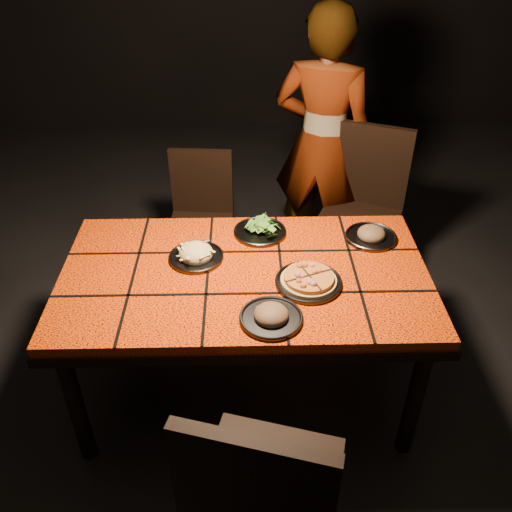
{
  "coord_description": "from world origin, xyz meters",
  "views": [
    {
      "loc": [
        0.01,
        -1.87,
        2.18
      ],
      "look_at": [
        0.05,
        0.02,
        0.82
      ],
      "focal_mm": 38.0,
      "sensor_mm": 36.0,
      "label": 1
    }
  ],
  "objects_px": {
    "chair_far_left": "(201,210)",
    "diner": "(322,144)",
    "chair_near": "(262,495)",
    "plate_pizza": "(309,281)",
    "dining_table": "(245,286)",
    "plate_pasta": "(196,255)",
    "chair_far_right": "(363,201)"
  },
  "relations": [
    {
      "from": "chair_far_left",
      "to": "diner",
      "type": "distance_m",
      "value": 0.84
    },
    {
      "from": "chair_near",
      "to": "diner",
      "type": "height_order",
      "value": "diner"
    },
    {
      "from": "chair_near",
      "to": "chair_far_left",
      "type": "bearing_deg",
      "value": -64.99
    },
    {
      "from": "chair_far_left",
      "to": "plate_pizza",
      "type": "xyz_separation_m",
      "value": [
        0.53,
        -1.07,
        0.29
      ]
    },
    {
      "from": "chair_near",
      "to": "chair_far_left",
      "type": "xyz_separation_m",
      "value": [
        -0.31,
        1.91,
        -0.1
      ]
    },
    {
      "from": "chair_near",
      "to": "plate_pizza",
      "type": "height_order",
      "value": "chair_near"
    },
    {
      "from": "chair_far_left",
      "to": "dining_table",
      "type": "bearing_deg",
      "value": -70.39
    },
    {
      "from": "dining_table",
      "to": "plate_pasta",
      "type": "relative_size",
      "value": 6.57
    },
    {
      "from": "diner",
      "to": "chair_far_right",
      "type": "bearing_deg",
      "value": 153.41
    },
    {
      "from": "chair_near",
      "to": "chair_far_left",
      "type": "relative_size",
      "value": 1.22
    },
    {
      "from": "plate_pasta",
      "to": "chair_near",
      "type": "bearing_deg",
      "value": -75.75
    },
    {
      "from": "chair_far_left",
      "to": "chair_far_right",
      "type": "xyz_separation_m",
      "value": [
        0.97,
        -0.07,
        0.1
      ]
    },
    {
      "from": "plate_pizza",
      "to": "chair_near",
      "type": "bearing_deg",
      "value": -104.7
    },
    {
      "from": "dining_table",
      "to": "diner",
      "type": "xyz_separation_m",
      "value": [
        0.48,
        1.16,
        0.15
      ]
    },
    {
      "from": "chair_far_left",
      "to": "plate_pasta",
      "type": "xyz_separation_m",
      "value": [
        0.05,
        -0.88,
        0.29
      ]
    },
    {
      "from": "chair_near",
      "to": "chair_far_right",
      "type": "xyz_separation_m",
      "value": [
        0.66,
        1.85,
        -0.01
      ]
    },
    {
      "from": "chair_far_left",
      "to": "plate_pizza",
      "type": "bearing_deg",
      "value": -58.98
    },
    {
      "from": "diner",
      "to": "plate_pizza",
      "type": "bearing_deg",
      "value": 101.38
    },
    {
      "from": "plate_pasta",
      "to": "diner",
      "type": "bearing_deg",
      "value": 56.78
    },
    {
      "from": "chair_far_right",
      "to": "plate_pizza",
      "type": "xyz_separation_m",
      "value": [
        -0.44,
        -1.0,
        0.19
      ]
    },
    {
      "from": "diner",
      "to": "plate_pasta",
      "type": "bearing_deg",
      "value": 77.58
    },
    {
      "from": "chair_near",
      "to": "plate_pizza",
      "type": "distance_m",
      "value": 0.89
    },
    {
      "from": "chair_far_left",
      "to": "chair_near",
      "type": "bearing_deg",
      "value": -76.25
    },
    {
      "from": "chair_far_left",
      "to": "plate_pasta",
      "type": "bearing_deg",
      "value": -82.4
    },
    {
      "from": "chair_near",
      "to": "plate_pizza",
      "type": "bearing_deg",
      "value": -88.92
    },
    {
      "from": "chair_near",
      "to": "dining_table",
      "type": "bearing_deg",
      "value": -71.33
    },
    {
      "from": "plate_pizza",
      "to": "plate_pasta",
      "type": "distance_m",
      "value": 0.52
    },
    {
      "from": "chair_far_left",
      "to": "plate_pizza",
      "type": "height_order",
      "value": "chair_far_left"
    },
    {
      "from": "chair_near",
      "to": "diner",
      "type": "distance_m",
      "value": 2.15
    },
    {
      "from": "plate_pizza",
      "to": "plate_pasta",
      "type": "bearing_deg",
      "value": 158.31
    },
    {
      "from": "chair_far_right",
      "to": "diner",
      "type": "height_order",
      "value": "diner"
    },
    {
      "from": "dining_table",
      "to": "plate_pizza",
      "type": "xyz_separation_m",
      "value": [
        0.27,
        -0.09,
        0.1
      ]
    }
  ]
}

